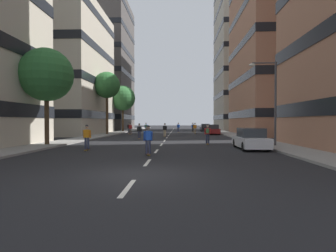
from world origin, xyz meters
TOP-DOWN VIEW (x-y plane):
  - ground_plane at (0.00, 31.22)m, footprint 187.30×187.30m
  - sidewalk_left at (-9.28, 35.12)m, footprint 2.79×85.84m
  - sidewalk_right at (9.28, 35.12)m, footprint 2.79×85.84m
  - lane_markings at (0.00, 33.00)m, footprint 0.16×72.20m
  - building_left_mid at (-17.49, 31.52)m, footprint 13.76×16.92m
  - building_left_far at (-17.49, 54.38)m, footprint 13.76×16.60m
  - building_right_mid at (17.49, 31.52)m, footprint 13.76×17.58m
  - building_right_far at (17.49, 54.38)m, footprint 13.76×16.43m
  - parked_car_near at (6.68, 31.89)m, footprint 1.82×4.40m
  - parked_car_mid at (6.68, 44.01)m, footprint 1.82×4.40m
  - parked_car_far at (6.68, 9.64)m, footprint 1.82×4.40m
  - street_tree_near at (-9.28, 11.53)m, footprint 4.30×4.30m
  - street_tree_mid at (-9.28, 29.83)m, footprint 3.91×3.91m
  - street_tree_far at (-9.28, 41.07)m, footprint 4.74×4.74m
  - streetlamp_right at (8.63, 11.24)m, footprint 2.13×0.30m
  - skater_0 at (-3.01, 20.42)m, footprint 0.55×0.92m
  - skater_1 at (-0.36, 25.21)m, footprint 0.55×0.92m
  - skater_2 at (3.99, 13.48)m, footprint 0.55×0.92m
  - skater_3 at (-4.35, 37.37)m, footprint 0.53×0.90m
  - skater_4 at (-6.95, 34.93)m, footprint 0.53×0.90m
  - skater_5 at (4.07, 40.49)m, footprint 0.57×0.92m
  - skater_6 at (-6.06, 31.42)m, footprint 0.55×0.91m
  - skater_7 at (-4.81, 8.22)m, footprint 0.54×0.91m
  - skater_8 at (4.09, 34.04)m, footprint 0.55×0.92m
  - skater_9 at (1.35, 39.54)m, footprint 0.56×0.92m
  - skater_10 at (-0.30, 5.84)m, footprint 0.57×0.92m

SIDE VIEW (x-z plane):
  - ground_plane at x=0.00m, z-range 0.00..0.00m
  - lane_markings at x=0.00m, z-range 0.00..0.01m
  - sidewalk_left at x=-9.28m, z-range 0.00..0.14m
  - sidewalk_right at x=9.28m, z-range 0.00..0.14m
  - parked_car_near at x=6.68m, z-range -0.06..1.46m
  - parked_car_mid at x=6.68m, z-range -0.06..1.46m
  - parked_car_far at x=6.68m, z-range -0.06..1.46m
  - skater_0 at x=-3.01m, z-range 0.10..1.87m
  - skater_1 at x=-0.36m, z-range 0.10..1.87m
  - skater_4 at x=-6.95m, z-range 0.10..1.87m
  - skater_6 at x=-6.06m, z-range 0.10..1.87m
  - skater_7 at x=-4.81m, z-range 0.10..1.87m
  - skater_8 at x=4.09m, z-range 0.10..1.87m
  - skater_9 at x=1.35m, z-range 0.10..1.87m
  - skater_10 at x=-0.30m, z-range 0.10..1.87m
  - skater_2 at x=3.99m, z-range 0.13..1.90m
  - skater_3 at x=-4.35m, z-range 0.13..1.90m
  - skater_5 at x=4.07m, z-range 0.13..1.90m
  - streetlamp_right at x=8.63m, z-range 0.89..7.39m
  - street_tree_near at x=-9.28m, z-range 1.87..9.68m
  - street_tree_far at x=-9.28m, z-range 2.09..10.79m
  - street_tree_mid at x=-9.28m, z-range 2.76..12.01m
  - building_left_mid at x=-17.49m, z-range 0.09..19.92m
  - building_right_mid at x=17.49m, z-range 0.09..25.69m
  - building_left_far at x=-17.49m, z-range 0.09..30.37m
  - building_right_far at x=17.49m, z-range 0.09..35.10m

